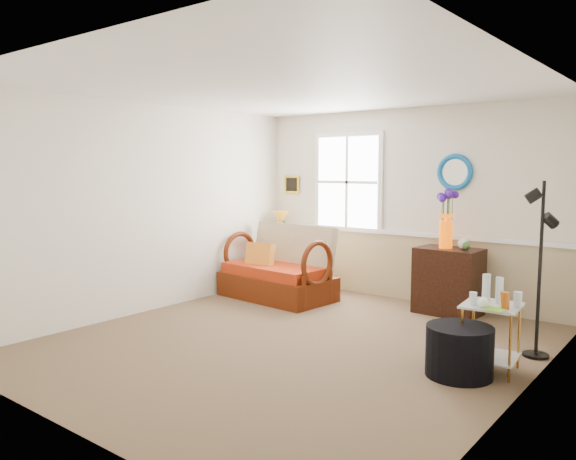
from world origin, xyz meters
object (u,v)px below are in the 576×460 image
Objects in this scene: lamp_stand at (281,262)px; ottoman at (459,351)px; cabinet at (448,281)px; side_table at (491,338)px; loveseat at (277,262)px; floor_lamp at (540,270)px.

ottoman is at bearing -30.08° from lamp_stand.
cabinet is 2.01m from side_table.
cabinet reaches higher than side_table.
ottoman is at bearing -63.47° from cabinet.
loveseat is at bearing -54.05° from lamp_stand.
floor_lamp is at bearing -1.15° from loveseat.
cabinet reaches higher than ottoman.
side_table is at bearing -25.63° from lamp_stand.
lamp_stand is 1.16× the size of ottoman.
side_table is at bearing -12.59° from loveseat.
floor_lamp is at bearing 67.51° from ottoman.
floor_lamp is 1.20m from ottoman.
floor_lamp is (1.30, -1.03, 0.43)m from cabinet.
floor_lamp is (4.11, -1.20, 0.51)m from lamp_stand.
cabinet is at bearing 21.57° from loveseat.
lamp_stand is 2.81m from cabinet.
loveseat reaches higher than lamp_stand.
loveseat is 2.32× the size of lamp_stand.
cabinet is at bearing 114.68° from ottoman.
side_table is 0.34m from ottoman.
floor_lamp is (3.50, -0.36, 0.34)m from loveseat.
loveseat is 3.53m from floor_lamp.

